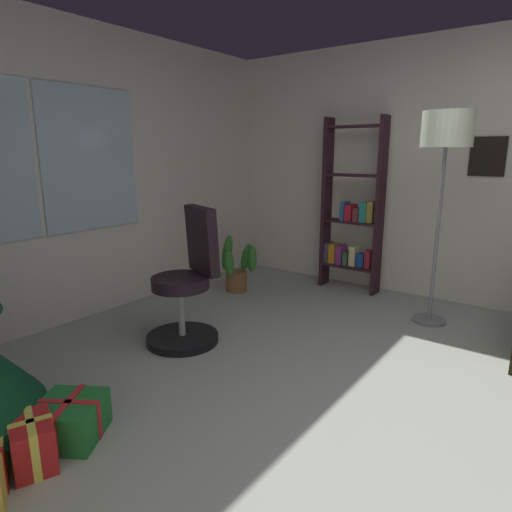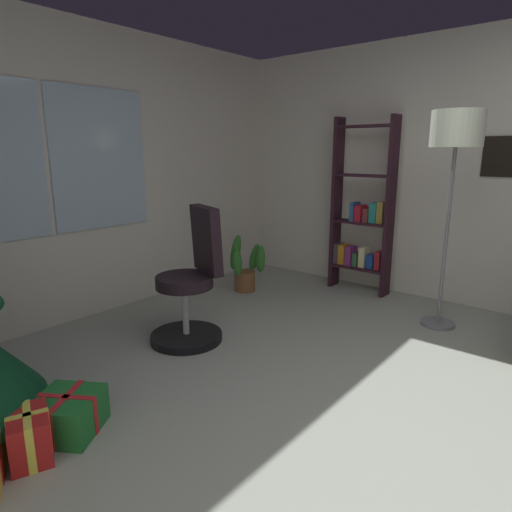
{
  "view_description": "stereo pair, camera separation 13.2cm",
  "coord_description": "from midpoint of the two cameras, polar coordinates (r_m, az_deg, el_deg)",
  "views": [
    {
      "loc": [
        -2.15,
        -0.43,
        1.46
      ],
      "look_at": [
        0.01,
        1.18,
        0.82
      ],
      "focal_mm": 30.98,
      "sensor_mm": 36.0,
      "label": 1
    },
    {
      "loc": [
        -2.07,
        -0.53,
        1.46
      ],
      "look_at": [
        0.01,
        1.18,
        0.82
      ],
      "focal_mm": 30.98,
      "sensor_mm": 36.0,
      "label": 2
    }
  ],
  "objects": [
    {
      "name": "office_chair",
      "position": [
        3.46,
        -9.9,
        -4.37
      ],
      "size": [
        0.58,
        0.56,
        1.05
      ],
      "color": "black",
      "rests_on": "ground_plane"
    },
    {
      "name": "gift_box_green",
      "position": [
        2.65,
        -24.29,
        -18.73
      ],
      "size": [
        0.45,
        0.44,
        0.21
      ],
      "color": "#1E722D",
      "rests_on": "ground_plane"
    },
    {
      "name": "floor_lamp",
      "position": [
        3.92,
        22.45,
        13.39
      ],
      "size": [
        0.4,
        0.4,
        1.77
      ],
      "color": "slate",
      "rests_on": "ground_plane"
    },
    {
      "name": "wall_back_with_windows",
      "position": [
        4.15,
        -23.4,
        9.69
      ],
      "size": [
        4.73,
        0.12,
        2.53
      ],
      "color": "silver",
      "rests_on": "ground_plane"
    },
    {
      "name": "bookshelf",
      "position": [
        4.75,
        11.49,
        4.99
      ],
      "size": [
        0.18,
        0.64,
        1.8
      ],
      "color": "black",
      "rests_on": "ground_plane"
    },
    {
      "name": "potted_plant",
      "position": [
        4.68,
        -3.27,
        -1.59
      ],
      "size": [
        0.43,
        0.42,
        0.64
      ],
      "color": "brown",
      "rests_on": "ground_plane"
    },
    {
      "name": "ground_plane",
      "position": [
        2.64,
        20.98,
        -22.48
      ],
      "size": [
        4.73,
        6.1,
        0.1
      ],
      "primitive_type": "cube",
      "color": "#9FA598"
    },
    {
      "name": "gift_box_red",
      "position": [
        2.53,
        -28.3,
        -20.52
      ],
      "size": [
        0.27,
        0.32,
        0.24
      ],
      "color": "red",
      "rests_on": "ground_plane"
    }
  ]
}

